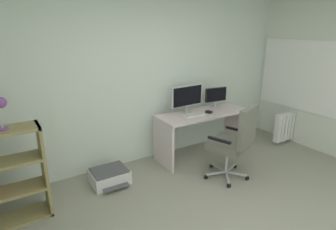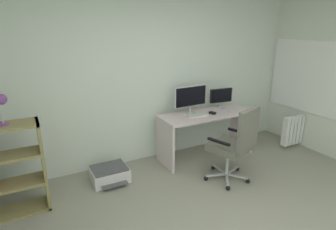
# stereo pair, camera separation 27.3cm
# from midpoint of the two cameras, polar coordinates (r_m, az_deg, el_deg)

# --- Properties ---
(wall_back) EXTENTS (5.38, 0.10, 2.74)m
(wall_back) POSITION_cam_midpoint_polar(r_m,az_deg,el_deg) (4.26, -7.98, 8.26)
(wall_back) COLOR silver
(wall_back) RESTS_ON ground
(window_pane) EXTENTS (0.01, 1.41, 1.11)m
(window_pane) POSITION_cam_midpoint_polar(r_m,az_deg,el_deg) (5.37, 23.75, 7.38)
(window_pane) COLOR white
(window_frame) EXTENTS (0.02, 1.49, 1.19)m
(window_frame) POSITION_cam_midpoint_polar(r_m,az_deg,el_deg) (5.37, 23.71, 7.37)
(window_frame) COLOR white
(desk) EXTENTS (1.52, 0.57, 0.74)m
(desk) POSITION_cam_midpoint_polar(r_m,az_deg,el_deg) (4.54, 5.37, -1.76)
(desk) COLOR silver
(desk) RESTS_ON ground
(monitor_main) EXTENTS (0.58, 0.18, 0.43)m
(monitor_main) POSITION_cam_midpoint_polar(r_m,az_deg,el_deg) (4.37, 2.09, 3.69)
(monitor_main) COLOR #B2B5B7
(monitor_main) RESTS_ON desk
(monitor_secondary) EXTENTS (0.39, 0.18, 0.33)m
(monitor_secondary) POSITION_cam_midpoint_polar(r_m,az_deg,el_deg) (4.73, 8.04, 3.83)
(monitor_secondary) COLOR #B2B5B7
(monitor_secondary) RESTS_ON desk
(keyboard) EXTENTS (0.34, 0.13, 0.02)m
(keyboard) POSITION_cam_midpoint_polar(r_m,az_deg,el_deg) (4.30, 3.53, 0.02)
(keyboard) COLOR silver
(keyboard) RESTS_ON desk
(computer_mouse) EXTENTS (0.09, 0.11, 0.03)m
(computer_mouse) POSITION_cam_midpoint_polar(r_m,az_deg,el_deg) (4.44, 6.54, 0.61)
(computer_mouse) COLOR black
(computer_mouse) RESTS_ON desk
(office_chair) EXTENTS (0.63, 0.68, 1.07)m
(office_chair) POSITION_cam_midpoint_polar(r_m,az_deg,el_deg) (3.87, 11.43, -5.03)
(office_chair) COLOR #B7BABC
(office_chair) RESTS_ON ground
(desk_lamp) EXTENTS (0.13, 0.11, 0.33)m
(desk_lamp) POSITION_cam_midpoint_polar(r_m,az_deg,el_deg) (3.26, -32.87, 1.48)
(desk_lamp) COLOR #7B428F
(desk_lamp) RESTS_ON bookshelf
(printer) EXTENTS (0.49, 0.48, 0.20)m
(printer) POSITION_cam_midpoint_polar(r_m,az_deg,el_deg) (4.02, -13.71, -11.99)
(printer) COLOR silver
(printer) RESTS_ON ground
(radiator) EXTENTS (0.70, 0.10, 0.51)m
(radiator) POSITION_cam_midpoint_polar(r_m,az_deg,el_deg) (5.51, 22.02, -2.04)
(radiator) COLOR white
(radiator) RESTS_ON ground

